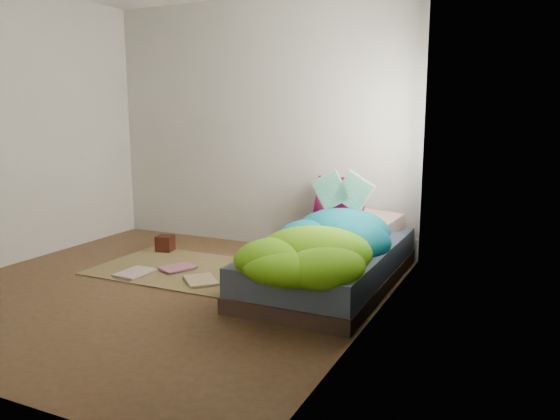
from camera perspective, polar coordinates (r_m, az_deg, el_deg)
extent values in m
cube|color=#49331C|center=(4.65, -12.32, -8.10)|extent=(3.50, 3.50, 0.00)
cube|color=beige|center=(5.89, -2.31, 8.88)|extent=(3.50, 0.04, 2.60)
cube|color=beige|center=(5.67, -27.17, 7.69)|extent=(0.04, 3.50, 2.60)
cube|color=beige|center=(3.61, 9.66, 7.77)|extent=(0.04, 3.50, 2.60)
cube|color=white|center=(4.48, 12.68, 9.43)|extent=(0.01, 1.00, 1.20)
cube|color=#3E2F21|center=(4.67, 5.31, -7.04)|extent=(1.00, 2.00, 0.12)
cube|color=#475771|center=(4.62, 5.34, -5.03)|extent=(0.98, 1.96, 0.22)
cube|color=brown|center=(5.15, -9.92, -6.10)|extent=(1.60, 1.10, 0.01)
cube|color=beige|center=(5.30, 9.52, -1.22)|extent=(0.62, 0.48, 0.12)
cube|color=#47042C|center=(5.34, 6.27, 0.83)|extent=(0.48, 0.19, 0.47)
cube|color=#3A100D|center=(5.80, -11.91, -3.42)|extent=(0.19, 0.19, 0.16)
imported|color=silver|center=(5.15, -15.94, -6.16)|extent=(0.26, 0.34, 0.03)
imported|color=#CE7794|center=(5.22, -11.30, -5.70)|extent=(0.33, 0.37, 0.03)
imported|color=tan|center=(4.71, -9.72, -7.44)|extent=(0.41, 0.40, 0.03)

